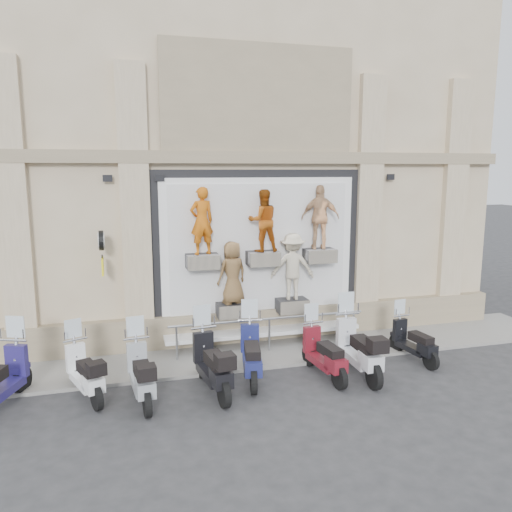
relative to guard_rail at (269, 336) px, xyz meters
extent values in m
plane|color=#2C2C2F|center=(0.00, -2.00, -0.47)|extent=(90.00, 90.00, 0.00)
cube|color=gray|center=(0.00, 0.10, -0.43)|extent=(16.00, 2.20, 0.08)
cube|color=black|center=(0.00, 0.96, 1.93)|extent=(5.60, 0.10, 4.30)
cube|color=white|center=(0.00, 0.90, 1.93)|extent=(5.10, 0.06, 3.90)
cube|color=white|center=(0.00, 0.86, 1.93)|extent=(4.70, 0.04, 3.60)
cube|color=white|center=(0.00, 0.55, -0.05)|extent=(5.10, 0.75, 0.10)
cube|color=#28282B|center=(-1.55, 0.59, 1.86)|extent=(0.80, 0.50, 0.35)
imported|color=orange|center=(-1.55, 0.59, 2.86)|extent=(0.67, 0.52, 1.64)
cube|color=#28282B|center=(0.00, 0.59, 1.86)|extent=(0.80, 0.50, 0.35)
imported|color=#91450E|center=(0.00, 0.59, 2.82)|extent=(0.77, 0.60, 1.57)
cube|color=#28282B|center=(1.55, 0.59, 1.86)|extent=(0.80, 0.50, 0.35)
imported|color=tan|center=(1.55, 0.59, 2.87)|extent=(1.05, 0.64, 1.66)
cube|color=#28282B|center=(-0.80, 0.59, 0.56)|extent=(0.80, 0.50, 0.35)
imported|color=brown|center=(-0.80, 0.59, 1.53)|extent=(0.90, 0.73, 1.59)
cube|color=#28282B|center=(0.80, 0.59, 0.56)|extent=(0.80, 0.50, 0.35)
imported|color=beige|center=(0.80, 0.59, 1.60)|extent=(1.24, 0.89, 1.74)
cube|color=black|center=(-3.90, 0.72, 2.49)|extent=(0.06, 0.56, 0.06)
cylinder|color=black|center=(-3.90, 0.45, 2.49)|extent=(0.10, 0.46, 0.46)
cube|color=yellow|center=(-3.90, 0.45, 1.89)|extent=(0.04, 0.50, 0.38)
camera|label=1|loc=(-3.51, -11.39, 4.10)|focal=35.00mm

